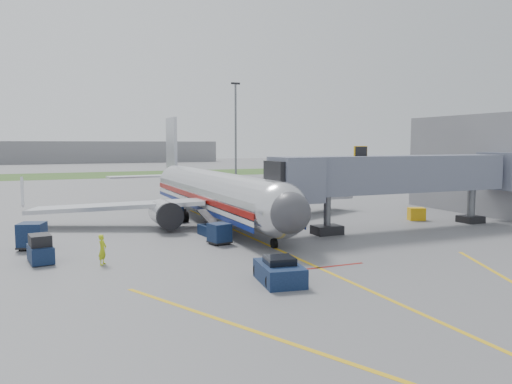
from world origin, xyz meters
name	(u,v)px	position (x,y,z in m)	size (l,w,h in m)	color
ground	(287,254)	(0.00, 0.00, 0.00)	(400.00, 400.00, 0.00)	#565659
grass_strip	(111,175)	(0.00, 90.00, 0.01)	(300.00, 25.00, 0.01)	#2D4C1E
apron_markings	(353,283)	(0.00, -7.40, 0.00)	(21.52, 50.00, 0.01)	gold
airliner	(213,192)	(0.00, 15.25, 2.65)	(32.10, 35.67, 10.25)	silver
jet_bridge	(399,175)	(12.86, 5.00, 4.47)	(25.30, 4.00, 6.90)	slate
terminal	(499,164)	(30.00, 10.00, 5.00)	(10.00, 16.00, 10.00)	slate
light_mast_right	(236,127)	(25.00, 75.00, 10.78)	(2.00, 0.44, 20.40)	#595B60
distant_terminal	(55,152)	(-10.00, 170.00, 4.00)	(120.00, 14.00, 8.00)	slate
pushback_tug	(279,272)	(-3.39, -5.84, 0.56)	(2.40, 3.46, 1.34)	#0C1735
baggage_tug	(40,250)	(-14.64, 3.70, 0.75)	(1.58, 2.57, 1.69)	#0C1735
baggage_cart_a	(219,234)	(-3.00, 4.71, 0.75)	(1.65, 1.65, 1.47)	#0C1735
baggage_cart_b	(172,212)	(-3.60, 16.17, 0.86)	(1.91, 1.91, 1.69)	#0C1735
baggage_cart_c	(32,236)	(-15.17, 8.08, 0.91)	(2.09, 2.09, 1.78)	#0C1735
belt_loader	(213,230)	(-2.50, 7.72, 0.46)	(1.64, 3.89, 1.85)	#0C1735
ground_power_cart	(416,214)	(17.45, 8.00, 0.57)	(1.69, 1.40, 1.16)	#E2A40D
ramp_worker	(102,250)	(-11.28, 1.68, 0.89)	(0.65, 0.43, 1.79)	#B4CC18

